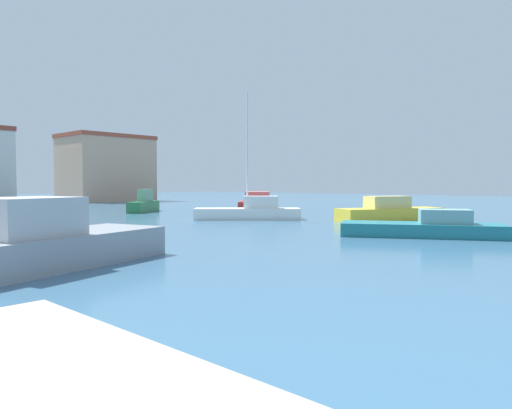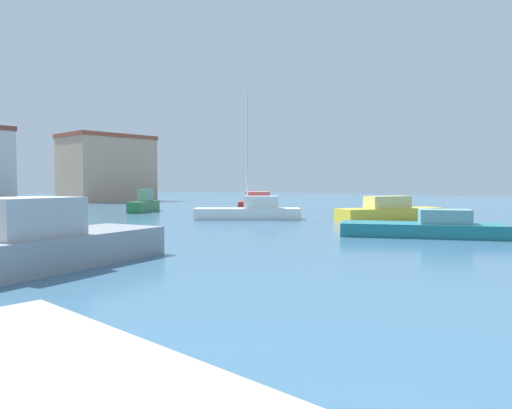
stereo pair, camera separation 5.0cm
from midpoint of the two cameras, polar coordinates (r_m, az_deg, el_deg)
The scene contains 8 objects.
water at distance 30.50m, azimuth -18.00°, elevation -2.02°, with size 160.00×160.00×0.00m, color #38607F.
sailboat_white_center_channel at distance 31.29m, azimuth -0.69°, elevation -0.77°, with size 6.07×6.31×8.27m.
motorboat_yellow_outer_mooring at distance 31.27m, azimuth 15.63°, elevation -0.86°, with size 7.09×4.80×1.55m.
motorboat_green_near_pier at distance 40.60m, azimuth -13.12°, elevation 0.05°, with size 4.40×3.61×1.88m.
motorboat_teal_far_right at distance 22.41m, azimuth 19.49°, elevation -2.59°, with size 5.14×7.03×1.22m.
motorboat_red_distant_east at distance 45.43m, azimuth 0.30°, elevation 0.26°, with size 8.74×8.00×1.59m.
motorboat_grey_distant_north at distance 14.37m, azimuth -25.21°, elevation -4.42°, with size 8.49×4.53×1.97m.
harbor_office at distance 66.94m, azimuth -17.30°, elevation 4.14°, with size 10.94×7.84×8.72m.
Camera 2 is at (0.20, -6.57, 2.34)m, focal length 33.63 mm.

